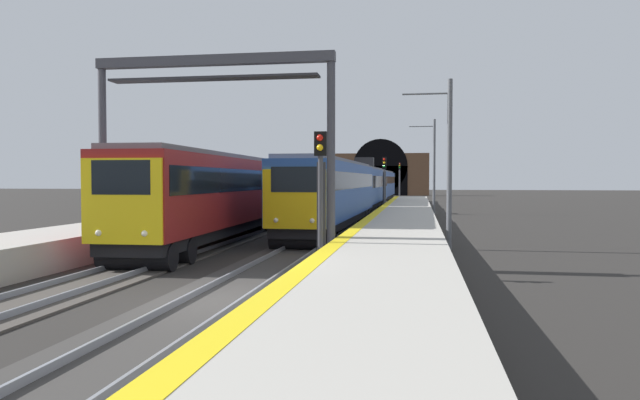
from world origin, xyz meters
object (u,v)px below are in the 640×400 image
object	(u,v)px
railway_signal_near	(321,190)
catenary_mast_near	(434,166)
train_adjacent_platform	(298,187)
railway_signal_mid	(384,179)
train_main_approaching	(364,187)
catenary_mast_far	(449,162)
railway_signal_far	(400,177)
overhead_signal_gantry	(213,108)

from	to	relation	value
railway_signal_near	catenary_mast_near	xyz separation A→B (m)	(33.56, -4.24, 1.52)
train_adjacent_platform	railway_signal_mid	size ratio (longest dim) A/B	11.64
train_main_approaching	catenary_mast_near	world-z (taller)	catenary_mast_near
train_adjacent_platform	railway_signal_mid	distance (m)	9.24
catenary_mast_near	railway_signal_mid	bearing A→B (deg)	79.83
train_main_approaching	railway_signal_mid	distance (m)	2.11
train_main_approaching	train_adjacent_platform	bearing A→B (deg)	-30.04
railway_signal_mid	catenary_mast_near	xyz separation A→B (m)	(-0.76, -4.24, 1.16)
train_adjacent_platform	catenary_mast_near	distance (m)	12.26
train_adjacent_platform	catenary_mast_near	xyz separation A→B (m)	(5.94, -10.57, 1.79)
catenary_mast_far	railway_signal_far	bearing A→B (deg)	3.53
catenary_mast_near	train_main_approaching	bearing A→B (deg)	75.51
railway_signal_far	overhead_signal_gantry	bearing A→B (deg)	-3.12
train_adjacent_platform	railway_signal_near	world-z (taller)	railway_signal_near
catenary_mast_far	railway_signal_mid	bearing A→B (deg)	9.05
railway_signal_near	catenary_mast_near	distance (m)	33.86
catenary_mast_far	railway_signal_near	bearing A→B (deg)	151.18
train_main_approaching	railway_signal_near	world-z (taller)	train_main_approaching
railway_signal_near	overhead_signal_gantry	distance (m)	5.25
catenary_mast_far	train_adjacent_platform	bearing A→B (deg)	27.96
railway_signal_mid	train_main_approaching	bearing A→B (deg)	-113.84
train_main_approaching	railway_signal_mid	bearing A→B (deg)	67.06
overhead_signal_gantry	catenary_mast_near	distance (m)	32.95
catenary_mast_near	catenary_mast_far	bearing A→B (deg)	-180.00
overhead_signal_gantry	catenary_mast_far	xyz separation A→B (m)	(6.00, -8.32, -1.76)
train_main_approaching	railway_signal_far	bearing A→B (deg)	178.37
railway_signal_mid	overhead_signal_gantry	xyz separation A→B (m)	(-32.62, 4.08, 2.48)
overhead_signal_gantry	railway_signal_mid	bearing A→B (deg)	-7.12
train_main_approaching	railway_signal_far	world-z (taller)	railway_signal_far
railway_signal_far	catenary_mast_far	size ratio (longest dim) A/B	0.78
catenary_mast_near	catenary_mast_far	distance (m)	25.86
railway_signal_near	catenary_mast_far	size ratio (longest dim) A/B	0.62
train_adjacent_platform	catenary_mast_far	distance (m)	22.58
railway_signal_near	railway_signal_far	world-z (taller)	railway_signal_far
railway_signal_near	catenary_mast_far	distance (m)	8.86
train_adjacent_platform	train_main_approaching	bearing A→B (deg)	147.35
railway_signal_near	railway_signal_far	distance (m)	76.43
railway_signal_far	train_main_approaching	bearing A→B (deg)	-2.53
railway_signal_near	catenary_mast_far	bearing A→B (deg)	151.18
railway_signal_mid	catenary_mast_far	distance (m)	26.96
train_adjacent_platform	railway_signal_far	bearing A→B (deg)	170.90
train_adjacent_platform	railway_signal_far	xyz separation A→B (m)	(48.81, -6.33, 1.02)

